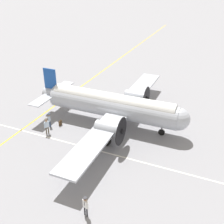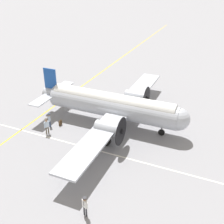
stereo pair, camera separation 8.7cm
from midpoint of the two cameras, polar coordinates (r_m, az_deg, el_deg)
The scene contains 9 objects.
ground_plane at distance 32.11m, azimuth -0.08°, elevation -2.51°, with size 300.00×300.00×0.00m, color gray.
apron_line_eastwest at distance 36.06m, azimuth -12.82°, elevation 0.37°, with size 120.00×0.16×0.01m.
apron_line_northsouth at distance 28.18m, azimuth -4.39°, elevation -7.43°, with size 0.16×120.00×0.01m.
airliner_main at distance 30.80m, azimuth 0.61°, elevation 1.28°, with size 23.96×17.34×5.57m.
crew_foreground at distance 21.13m, azimuth -5.54°, elevation -18.16°, with size 0.38×0.56×1.76m.
passenger_boarding at distance 30.52m, azimuth -13.21°, elevation -2.55°, with size 0.60×0.40×1.87m.
ramp_agent at distance 31.90m, azimuth -12.68°, elevation -1.34°, with size 0.51×0.37×1.65m.
suitcase_near_door at distance 32.32m, azimuth -10.53°, elevation -2.19°, with size 0.48×0.15×0.65m.
traffic_cone at distance 25.98m, azimuth -6.06°, elevation -10.44°, with size 0.36×0.36×0.47m.
Camera 1 is at (-25.34, -11.11, 16.30)m, focal length 45.00 mm.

